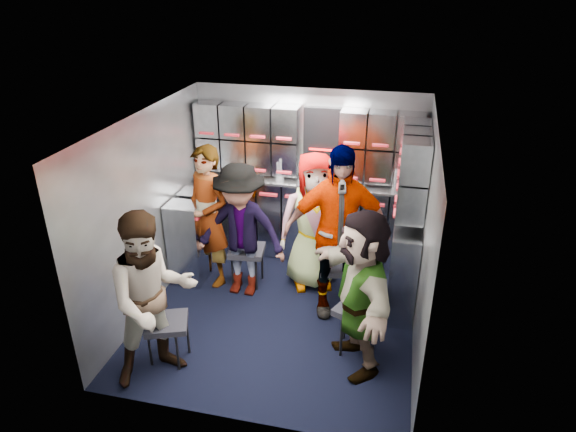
% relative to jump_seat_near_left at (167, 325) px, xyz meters
% --- Properties ---
extents(floor, '(3.00, 3.00, 0.00)m').
position_rel_jump_seat_near_left_xyz_m(floor, '(0.83, 0.94, -0.39)').
color(floor, black).
rests_on(floor, ground).
extents(wall_back, '(2.80, 0.04, 2.10)m').
position_rel_jump_seat_near_left_xyz_m(wall_back, '(0.83, 2.44, 0.66)').
color(wall_back, gray).
rests_on(wall_back, ground).
extents(wall_left, '(0.04, 3.00, 2.10)m').
position_rel_jump_seat_near_left_xyz_m(wall_left, '(-0.57, 0.94, 0.66)').
color(wall_left, gray).
rests_on(wall_left, ground).
extents(wall_right, '(0.04, 3.00, 2.10)m').
position_rel_jump_seat_near_left_xyz_m(wall_right, '(2.23, 0.94, 0.66)').
color(wall_right, gray).
rests_on(wall_right, ground).
extents(ceiling, '(2.80, 3.00, 0.02)m').
position_rel_jump_seat_near_left_xyz_m(ceiling, '(0.83, 0.94, 1.71)').
color(ceiling, silver).
rests_on(ceiling, wall_back).
extents(cart_bank_back, '(2.68, 0.38, 0.99)m').
position_rel_jump_seat_near_left_xyz_m(cart_bank_back, '(0.83, 2.23, 0.10)').
color(cart_bank_back, '#8E949C').
rests_on(cart_bank_back, ground).
extents(cart_bank_left, '(0.38, 0.76, 0.99)m').
position_rel_jump_seat_near_left_xyz_m(cart_bank_left, '(-0.36, 1.50, 0.10)').
color(cart_bank_left, '#8E949C').
rests_on(cart_bank_left, ground).
extents(counter, '(2.68, 0.42, 0.03)m').
position_rel_jump_seat_near_left_xyz_m(counter, '(0.83, 2.23, 0.62)').
color(counter, silver).
rests_on(counter, cart_bank_back).
extents(locker_bank_back, '(2.68, 0.28, 0.82)m').
position_rel_jump_seat_near_left_xyz_m(locker_bank_back, '(0.83, 2.29, 1.10)').
color(locker_bank_back, '#8E949C').
rests_on(locker_bank_back, wall_back).
extents(locker_bank_right, '(0.28, 1.00, 0.82)m').
position_rel_jump_seat_near_left_xyz_m(locker_bank_right, '(2.08, 1.64, 1.10)').
color(locker_bank_right, '#8E949C').
rests_on(locker_bank_right, wall_right).
extents(right_cabinet, '(0.28, 1.20, 1.00)m').
position_rel_jump_seat_near_left_xyz_m(right_cabinet, '(2.08, 1.54, 0.11)').
color(right_cabinet, '#8E949C').
rests_on(right_cabinet, ground).
extents(coffee_niche, '(0.46, 0.16, 0.84)m').
position_rel_jump_seat_near_left_xyz_m(coffee_niche, '(1.01, 2.35, 1.08)').
color(coffee_niche, black).
rests_on(coffee_niche, wall_back).
extents(red_latch_strip, '(2.60, 0.02, 0.03)m').
position_rel_jump_seat_near_left_xyz_m(red_latch_strip, '(0.83, 2.03, 0.49)').
color(red_latch_strip, '#AF1C28').
rests_on(red_latch_strip, cart_bank_back).
extents(jump_seat_near_left, '(0.47, 0.46, 0.44)m').
position_rel_jump_seat_near_left_xyz_m(jump_seat_near_left, '(0.00, 0.00, 0.00)').
color(jump_seat_near_left, black).
rests_on(jump_seat_near_left, ground).
extents(jump_seat_mid_left, '(0.43, 0.41, 0.46)m').
position_rel_jump_seat_near_left_xyz_m(jump_seat_mid_left, '(0.33, 1.43, 0.02)').
color(jump_seat_mid_left, black).
rests_on(jump_seat_mid_left, ground).
extents(jump_seat_center, '(0.43, 0.42, 0.41)m').
position_rel_jump_seat_near_left_xyz_m(jump_seat_center, '(1.06, 1.77, -0.03)').
color(jump_seat_center, black).
rests_on(jump_seat_center, ground).
extents(jump_seat_mid_right, '(0.43, 0.42, 0.44)m').
position_rel_jump_seat_near_left_xyz_m(jump_seat_mid_right, '(1.38, 1.33, -0.00)').
color(jump_seat_mid_right, black).
rests_on(jump_seat_mid_right, ground).
extents(jump_seat_near_right, '(0.53, 0.52, 0.49)m').
position_rel_jump_seat_near_left_xyz_m(jump_seat_near_right, '(1.71, 0.54, 0.04)').
color(jump_seat_near_right, black).
rests_on(jump_seat_near_right, ground).
extents(attendant_standing, '(0.72, 0.63, 1.66)m').
position_rel_jump_seat_near_left_xyz_m(attendant_standing, '(-0.10, 1.39, 0.44)').
color(attendant_standing, black).
rests_on(attendant_standing, ground).
extents(attendant_arc_a, '(0.99, 0.98, 1.61)m').
position_rel_jump_seat_near_left_xyz_m(attendant_arc_a, '(-0.00, -0.18, 0.42)').
color(attendant_arc_a, black).
rests_on(attendant_arc_a, ground).
extents(attendant_arc_b, '(1.02, 0.61, 1.54)m').
position_rel_jump_seat_near_left_xyz_m(attendant_arc_b, '(0.33, 1.25, 0.38)').
color(attendant_arc_b, black).
rests_on(attendant_arc_b, ground).
extents(attendant_arc_c, '(0.91, 0.74, 1.60)m').
position_rel_jump_seat_near_left_xyz_m(attendant_arc_c, '(1.06, 1.59, 0.41)').
color(attendant_arc_c, black).
rests_on(attendant_arc_c, ground).
extents(attendant_arc_d, '(1.16, 0.69, 1.86)m').
position_rel_jump_seat_near_left_xyz_m(attendant_arc_d, '(1.38, 1.15, 0.54)').
color(attendant_arc_d, black).
rests_on(attendant_arc_d, ground).
extents(attendant_arc_e, '(1.06, 1.51, 1.57)m').
position_rel_jump_seat_near_left_xyz_m(attendant_arc_e, '(1.71, 0.36, 0.39)').
color(attendant_arc_e, black).
rests_on(attendant_arc_e, ground).
extents(bottle_left, '(0.06, 0.06, 0.23)m').
position_rel_jump_seat_near_left_xyz_m(bottle_left, '(0.52, 2.18, 0.76)').
color(bottle_left, white).
rests_on(bottle_left, counter).
extents(bottle_mid, '(0.07, 0.07, 0.28)m').
position_rel_jump_seat_near_left_xyz_m(bottle_mid, '(0.55, 2.18, 0.78)').
color(bottle_mid, white).
rests_on(bottle_mid, counter).
extents(bottle_right, '(0.07, 0.07, 0.26)m').
position_rel_jump_seat_near_left_xyz_m(bottle_right, '(1.90, 2.18, 0.77)').
color(bottle_right, white).
rests_on(bottle_right, counter).
extents(cup_left, '(0.09, 0.09, 0.11)m').
position_rel_jump_seat_near_left_xyz_m(cup_left, '(0.11, 2.17, 0.69)').
color(cup_left, tan).
rests_on(cup_left, counter).
extents(cup_right, '(0.08, 0.08, 0.09)m').
position_rel_jump_seat_near_left_xyz_m(cup_right, '(2.08, 2.17, 0.68)').
color(cup_right, tan).
rests_on(cup_right, counter).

